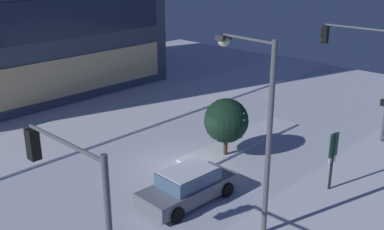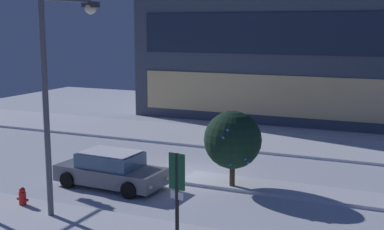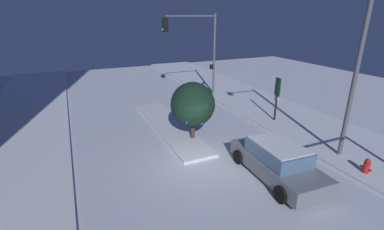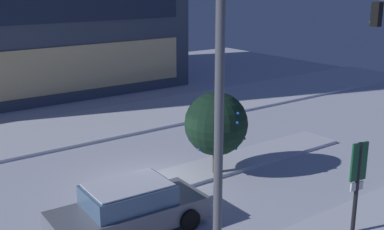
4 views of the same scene
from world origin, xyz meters
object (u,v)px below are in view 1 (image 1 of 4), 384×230
parking_info_sign (333,155)px  decorated_tree_median (226,121)px  car_near (188,186)px  traffic_light_corner_near_left (74,195)px  traffic_light_corner_near_right (363,62)px  street_lamp_arched (255,109)px

parking_info_sign → decorated_tree_median: (-0.30, 5.84, 0.23)m
car_near → traffic_light_corner_near_left: bearing=-160.7°
car_near → decorated_tree_median: 5.17m
traffic_light_corner_near_left → decorated_tree_median: bearing=-71.9°
traffic_light_corner_near_right → parking_info_sign: (-7.23, -2.16, -2.64)m
traffic_light_corner_near_right → street_lamp_arched: bearing=95.9°
parking_info_sign → traffic_light_corner_near_right: bearing=-63.4°
car_near → street_lamp_arched: bearing=-84.4°
traffic_light_corner_near_left → parking_info_sign: (11.72, -2.10, -2.00)m
street_lamp_arched → decorated_tree_median: bearing=-36.6°
street_lamp_arched → traffic_light_corner_near_left: bearing=86.1°
traffic_light_corner_near_left → street_lamp_arched: bearing=-99.8°
parking_info_sign → decorated_tree_median: 5.85m
car_near → traffic_light_corner_near_right: size_ratio=0.72×
decorated_tree_median → car_near: bearing=-159.6°
street_lamp_arched → decorated_tree_median: street_lamp_arched is taller
street_lamp_arched → parking_info_sign: bearing=-94.8°
decorated_tree_median → street_lamp_arched: bearing=-132.5°
decorated_tree_median → traffic_light_corner_near_left: bearing=-161.9°
car_near → traffic_light_corner_near_left: (-6.74, -2.00, 3.11)m
traffic_light_corner_near_right → street_lamp_arched: (-12.06, -1.25, 0.48)m
car_near → traffic_light_corner_near_left: traffic_light_corner_near_left is taller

